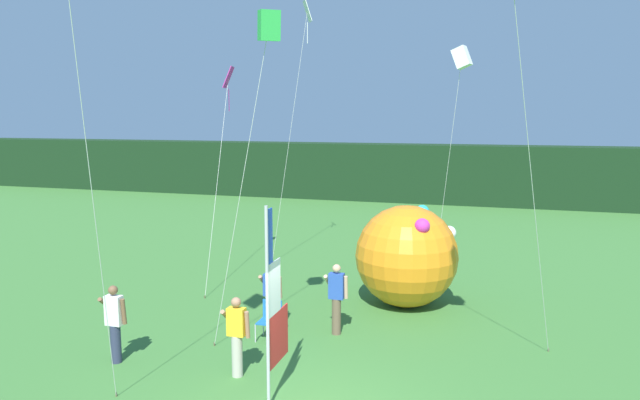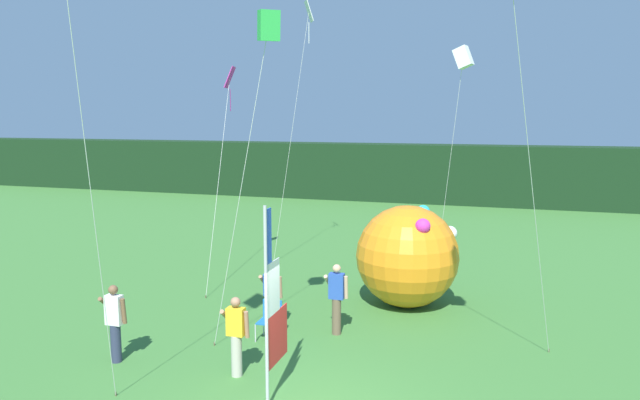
# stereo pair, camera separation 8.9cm
# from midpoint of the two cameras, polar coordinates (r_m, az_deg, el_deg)

# --- Properties ---
(distant_treeline) EXTENTS (80.00, 2.40, 3.48)m
(distant_treeline) POSITION_cam_midpoint_polar(r_m,az_deg,el_deg) (35.65, 12.07, 2.54)
(distant_treeline) COLOR black
(distant_treeline) RESTS_ON ground
(banner_flag) EXTENTS (0.06, 1.03, 3.68)m
(banner_flag) POSITION_cam_midpoint_polar(r_m,az_deg,el_deg) (10.64, -4.83, -10.59)
(banner_flag) COLOR #B7B7BC
(banner_flag) RESTS_ON ground
(person_near_banner) EXTENTS (0.55, 0.48, 1.59)m
(person_near_banner) POSITION_cam_midpoint_polar(r_m,az_deg,el_deg) (14.49, -4.99, -9.25)
(person_near_banner) COLOR #B7B2A3
(person_near_banner) RESTS_ON ground
(person_mid_field) EXTENTS (0.55, 0.48, 1.72)m
(person_mid_field) POSITION_cam_midpoint_polar(r_m,az_deg,el_deg) (14.00, 1.45, -9.52)
(person_mid_field) COLOR brown
(person_mid_field) RESTS_ON ground
(person_far_left) EXTENTS (0.55, 0.48, 1.64)m
(person_far_left) POSITION_cam_midpoint_polar(r_m,az_deg,el_deg) (11.99, -8.41, -12.95)
(person_far_left) COLOR #B7B2A3
(person_far_left) RESTS_ON ground
(person_far_right) EXTENTS (0.55, 0.48, 1.69)m
(person_far_right) POSITION_cam_midpoint_polar(r_m,az_deg,el_deg) (13.22, -19.74, -11.21)
(person_far_right) COLOR #2D334C
(person_far_right) RESTS_ON ground
(inflatable_balloon) EXTENTS (2.80, 2.80, 2.80)m
(inflatable_balloon) POSITION_cam_midpoint_polar(r_m,az_deg,el_deg) (16.07, 8.37, -5.45)
(inflatable_balloon) COLOR orange
(inflatable_balloon) RESTS_ON ground
(folding_chair) EXTENTS (0.51, 0.51, 0.89)m
(folding_chair) POSITION_cam_midpoint_polar(r_m,az_deg,el_deg) (13.93, -5.09, -11.41)
(folding_chair) COLOR #BCBCC1
(folding_chair) RESTS_ON ground
(kite_magenta_diamond_1) EXTENTS (0.62, 2.98, 6.75)m
(kite_magenta_diamond_1) POSITION_cam_midpoint_polar(r_m,az_deg,el_deg) (18.82, -9.27, 10.55)
(kite_magenta_diamond_1) COLOR brown
(kite_magenta_diamond_1) RESTS_ON ground
(kite_white_box_2) EXTENTS (1.08, 1.23, 7.36)m
(kite_white_box_2) POSITION_cam_midpoint_polar(r_m,az_deg,el_deg) (19.07, 13.64, 13.36)
(kite_white_box_2) COLOR brown
(kite_white_box_2) RESTS_ON ground
(kite_white_diamond_3) EXTENTS (1.43, 0.83, 9.06)m
(kite_white_diamond_3) POSITION_cam_midpoint_polar(r_m,az_deg,el_deg) (20.52, -1.66, 16.18)
(kite_white_diamond_3) COLOR brown
(kite_white_diamond_3) RESTS_ON ground
(kite_green_box_6) EXTENTS (1.82, 0.60, 7.31)m
(kite_green_box_6) POSITION_cam_midpoint_polar(r_m,az_deg,el_deg) (12.14, -5.30, 16.52)
(kite_green_box_6) COLOR brown
(kite_green_box_6) RESTS_ON ground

